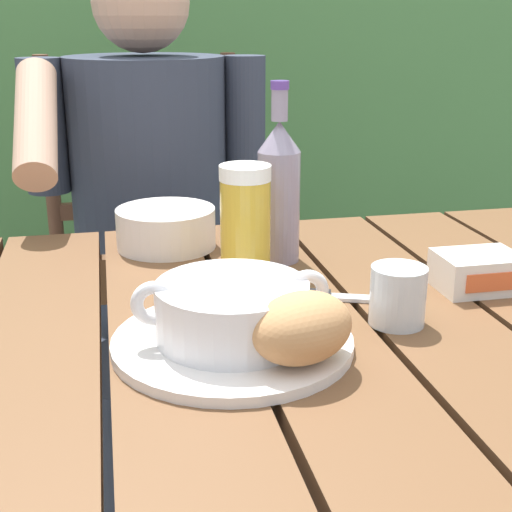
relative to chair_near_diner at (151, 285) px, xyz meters
name	(u,v)px	position (x,y,z in m)	size (l,w,h in m)	color
dining_table	(297,383)	(0.13, -0.85, 0.17)	(1.40, 0.82, 0.76)	brown
chair_near_diner	(151,285)	(0.00, 0.00, 0.00)	(0.47, 0.40, 1.03)	brown
person_eating	(151,211)	(0.00, -0.20, 0.24)	(0.48, 0.47, 1.25)	#323949
serving_plate	(233,342)	(0.04, -0.92, 0.27)	(0.27, 0.27, 0.01)	white
soup_bowl	(232,309)	(0.04, -0.92, 0.31)	(0.22, 0.17, 0.07)	white
bread_roll	(302,328)	(0.10, -0.99, 0.32)	(0.14, 0.13, 0.07)	tan
beer_glass	(245,224)	(0.09, -0.72, 0.35)	(0.07, 0.07, 0.16)	gold
beer_bottle	(279,189)	(0.16, -0.64, 0.38)	(0.06, 0.06, 0.26)	gray
water_glass_small	(398,296)	(0.24, -0.90, 0.30)	(0.07, 0.07, 0.07)	silver
butter_tub	(478,272)	(0.39, -0.81, 0.29)	(0.11, 0.08, 0.05)	white
table_knife	(328,296)	(0.18, -0.81, 0.27)	(0.15, 0.07, 0.01)	silver
diner_bowl	(166,228)	(0.00, -0.54, 0.30)	(0.16, 0.16, 0.06)	white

